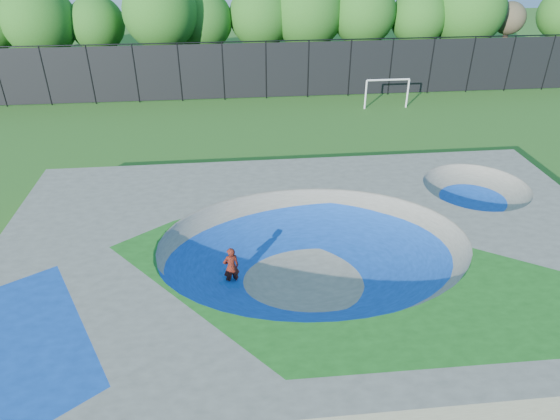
{
  "coord_description": "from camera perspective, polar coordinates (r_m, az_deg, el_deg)",
  "views": [
    {
      "loc": [
        -2.64,
        -14.17,
        11.15
      ],
      "look_at": [
        -0.87,
        3.0,
        1.1
      ],
      "focal_mm": 32.0,
      "sensor_mm": 36.0,
      "label": 1
    }
  ],
  "objects": [
    {
      "name": "fence",
      "position": [
        36.42,
        -1.6,
        15.79
      ],
      "size": [
        48.09,
        0.09,
        4.04
      ],
      "color": "black",
      "rests_on": "ground"
    },
    {
      "name": "soccer_goal",
      "position": [
        35.28,
        12.17,
        13.47
      ],
      "size": [
        3.03,
        0.12,
        2.0
      ],
      "color": "silver",
      "rests_on": "ground"
    },
    {
      "name": "ground",
      "position": [
        18.22,
        3.71,
        -7.59
      ],
      "size": [
        120.0,
        120.0,
        0.0
      ],
      "primitive_type": "plane",
      "color": "#255918",
      "rests_on": "ground"
    },
    {
      "name": "skate_deck",
      "position": [
        17.78,
        3.79,
        -5.68
      ],
      "size": [
        22.0,
        14.0,
        1.5
      ],
      "primitive_type": "cube",
      "color": "gray",
      "rests_on": "ground"
    },
    {
      "name": "treeline",
      "position": [
        41.01,
        -5.44,
        21.22
      ],
      "size": [
        54.26,
        7.56,
        8.09
      ],
      "color": "#4E3927",
      "rests_on": "ground"
    },
    {
      "name": "skateboard",
      "position": [
        17.87,
        -5.48,
        -8.45
      ],
      "size": [
        0.8,
        0.53,
        0.05
      ],
      "primitive_type": "cube",
      "rotation": [
        0.0,
        0.0,
        0.45
      ],
      "color": "black",
      "rests_on": "ground"
    },
    {
      "name": "skater",
      "position": [
        17.41,
        -5.6,
        -6.5
      ],
      "size": [
        0.65,
        0.52,
        1.56
      ],
      "primitive_type": "imported",
      "rotation": [
        0.0,
        0.0,
        3.42
      ],
      "color": "#A9260D",
      "rests_on": "ground"
    }
  ]
}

